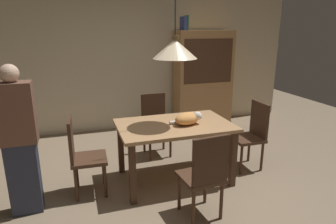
{
  "coord_description": "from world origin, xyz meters",
  "views": [
    {
      "loc": [
        -1.12,
        -2.89,
        1.9
      ],
      "look_at": [
        0.01,
        0.57,
        0.85
      ],
      "focal_mm": 31.52,
      "sensor_mm": 36.0,
      "label": 1
    }
  ],
  "objects": [
    {
      "name": "chair_far_back",
      "position": [
        0.03,
        1.25,
        0.51
      ],
      "size": [
        0.41,
        0.41,
        0.93
      ],
      "color": "#472D1E",
      "rests_on": "ground"
    },
    {
      "name": "chair_left_side",
      "position": [
        -1.09,
        0.38,
        0.51
      ],
      "size": [
        0.42,
        0.42,
        0.93
      ],
      "color": "#472D1E",
      "rests_on": "ground"
    },
    {
      "name": "dining_table",
      "position": [
        0.03,
        0.37,
        0.65
      ],
      "size": [
        1.4,
        0.9,
        0.75
      ],
      "color": "tan",
      "rests_on": "ground"
    },
    {
      "name": "person_standing",
      "position": [
        -1.68,
        0.21,
        0.79
      ],
      "size": [
        0.36,
        0.22,
        1.57
      ],
      "color": "#2D3347",
      "rests_on": "ground"
    },
    {
      "name": "chair_near_front",
      "position": [
        0.04,
        -0.51,
        0.51
      ],
      "size": [
        0.43,
        0.43,
        0.93
      ],
      "color": "#472D1E",
      "rests_on": "ground"
    },
    {
      "name": "cat_sleeping",
      "position": [
        0.18,
        0.3,
        0.83
      ],
      "size": [
        0.41,
        0.33,
        0.16
      ],
      "color": "#E59951",
      "rests_on": "dining_table"
    },
    {
      "name": "chair_right_side",
      "position": [
        1.16,
        0.37,
        0.51
      ],
      "size": [
        0.41,
        0.41,
        0.93
      ],
      "color": "#472D1E",
      "rests_on": "ground"
    },
    {
      "name": "book_green_slim",
      "position": [
        0.94,
        2.32,
        1.98
      ],
      "size": [
        0.03,
        0.2,
        0.26
      ],
      "primitive_type": "cube",
      "color": "#427A4C",
      "rests_on": "hutch_bookcase"
    },
    {
      "name": "ground",
      "position": [
        0.0,
        0.0,
        0.0
      ],
      "size": [
        10.0,
        10.0,
        0.0
      ],
      "primitive_type": "plane",
      "color": "#847056"
    },
    {
      "name": "back_wall",
      "position": [
        0.0,
        2.65,
        1.45
      ],
      "size": [
        6.4,
        0.1,
        2.9
      ],
      "primitive_type": "cube",
      "color": "beige",
      "rests_on": "ground"
    },
    {
      "name": "hutch_bookcase",
      "position": [
        1.3,
        2.32,
        0.89
      ],
      "size": [
        1.12,
        0.45,
        1.85
      ],
      "color": "#A87A4C",
      "rests_on": "ground"
    },
    {
      "name": "book_blue_wide",
      "position": [
        0.88,
        2.32,
        1.97
      ],
      "size": [
        0.06,
        0.24,
        0.24
      ],
      "primitive_type": "cube",
      "color": "#384C93",
      "rests_on": "hutch_bookcase"
    },
    {
      "name": "pendant_lamp",
      "position": [
        0.03,
        0.37,
        1.66
      ],
      "size": [
        0.52,
        0.52,
        1.3
      ],
      "color": "beige"
    }
  ]
}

